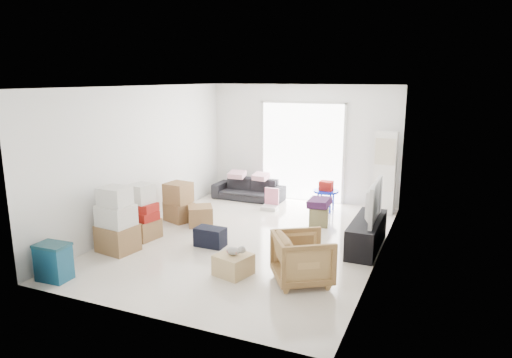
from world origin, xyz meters
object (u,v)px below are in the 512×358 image
at_px(ac_tower, 385,173).
at_px(storage_bins, 54,262).
at_px(television, 368,215).
at_px(ottoman, 319,216).
at_px(armchair, 303,256).
at_px(kids_table, 326,190).
at_px(wood_crate, 233,264).
at_px(tv_console, 367,234).
at_px(sofa, 249,186).

height_order(ac_tower, storage_bins, ac_tower).
distance_m(ac_tower, storage_bins, 6.59).
xyz_separation_m(television, storage_bins, (-3.90, -3.04, -0.31)).
height_order(ac_tower, ottoman, ac_tower).
distance_m(armchair, storage_bins, 3.56).
xyz_separation_m(ottoman, kids_table, (-0.13, 1.00, 0.30)).
bearing_deg(kids_table, armchair, -80.39).
relative_size(ac_tower, wood_crate, 3.78).
xyz_separation_m(tv_console, sofa, (-3.15, 2.13, 0.08)).
bearing_deg(kids_table, wood_crate, -96.22).
distance_m(television, ottoman, 1.44).
relative_size(tv_console, armchair, 1.93).
bearing_deg(storage_bins, sofa, 81.79).
height_order(sofa, wood_crate, sofa).
distance_m(sofa, kids_table, 1.97).
distance_m(armchair, wood_crate, 1.05).
bearing_deg(television, storage_bins, 126.69).
relative_size(tv_console, wood_crate, 3.28).
bearing_deg(storage_bins, ottoman, 54.15).
relative_size(ac_tower, television, 1.51).
xyz_separation_m(ac_tower, armchair, (-0.55, -3.98, -0.48)).
bearing_deg(television, sofa, 54.81).
height_order(television, wood_crate, television).
bearing_deg(ottoman, kids_table, 97.44).
bearing_deg(kids_table, television, -57.27).
height_order(television, sofa, sofa).
relative_size(tv_console, storage_bins, 2.79).
distance_m(tv_console, wood_crate, 2.46).
relative_size(tv_console, kids_table, 2.27).
xyz_separation_m(ac_tower, wood_crate, (-1.56, -4.13, -0.72)).
bearing_deg(sofa, television, -33.70).
bearing_deg(sofa, ottoman, -30.78).
bearing_deg(television, armchair, 159.45).
bearing_deg(armchair, wood_crate, 65.26).
distance_m(sofa, storage_bins, 5.22).
xyz_separation_m(ottoman, wood_crate, (-0.54, -2.73, -0.03)).
bearing_deg(television, tv_console, -0.00).
xyz_separation_m(sofa, kids_table, (1.95, -0.25, 0.15)).
height_order(kids_table, wood_crate, kids_table).
relative_size(armchair, wood_crate, 1.70).
xyz_separation_m(kids_table, wood_crate, (-0.41, -3.73, -0.33)).
bearing_deg(kids_table, tv_console, -57.27).
height_order(tv_console, television, television).
relative_size(television, ottoman, 3.20).
bearing_deg(ac_tower, storage_bins, -125.93).
height_order(television, ottoman, television).
distance_m(ac_tower, sofa, 3.16).
xyz_separation_m(sofa, armchair, (2.56, -3.83, 0.06)).
bearing_deg(tv_console, ottoman, 140.90).
bearing_deg(wood_crate, ottoman, 78.86).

